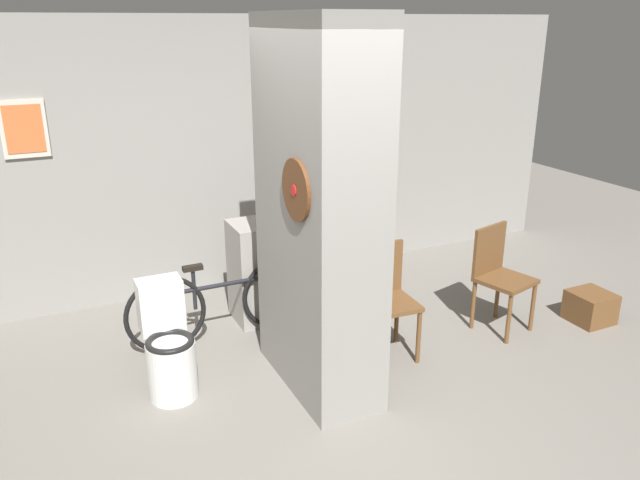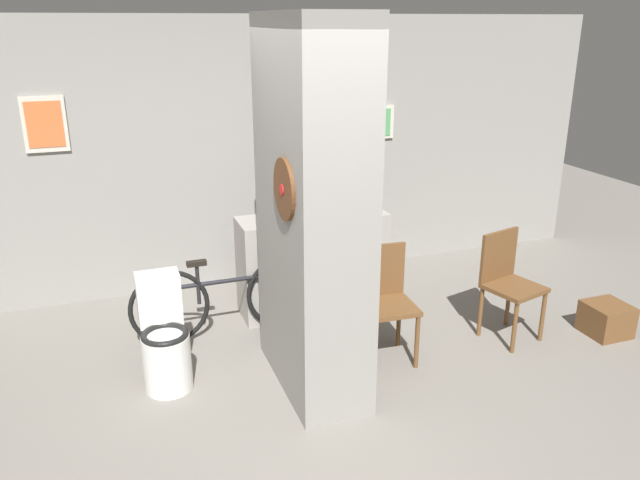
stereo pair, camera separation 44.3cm
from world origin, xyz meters
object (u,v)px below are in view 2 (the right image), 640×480
(toilet, at_px, (165,341))
(chair_by_doorway, at_px, (508,280))
(chair_near_pillar, at_px, (384,297))
(bicycle, at_px, (228,298))
(bottle_tall, at_px, (345,202))

(toilet, xyz_separation_m, chair_by_doorway, (2.79, -0.21, 0.16))
(chair_near_pillar, distance_m, bicycle, 1.33)
(chair_by_doorway, height_order, bottle_tall, bottle_tall)
(toilet, height_order, chair_near_pillar, chair_near_pillar)
(chair_by_doorway, bearing_deg, chair_near_pillar, 163.41)
(bottle_tall, bearing_deg, toilet, -156.13)
(chair_near_pillar, xyz_separation_m, bottle_tall, (0.04, 0.93, 0.51))
(chair_near_pillar, bearing_deg, bottle_tall, 91.36)
(chair_by_doorway, xyz_separation_m, bicycle, (-2.19, 0.79, -0.17))
(bicycle, bearing_deg, chair_near_pillar, -34.98)
(bicycle, relative_size, bottle_tall, 4.96)
(bicycle, bearing_deg, chair_by_doorway, -19.85)
(chair_near_pillar, height_order, chair_by_doorway, same)
(toilet, relative_size, chair_near_pillar, 0.90)
(chair_near_pillar, relative_size, bottle_tall, 2.76)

